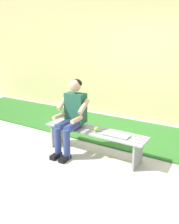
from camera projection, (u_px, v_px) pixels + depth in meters
name	position (u px, v px, depth m)	size (l,w,h in m)	color
ground_plane	(1.00, 163.00, 3.83)	(10.00, 7.00, 0.04)	beige
grass_strip	(122.00, 132.00, 5.02)	(9.00, 1.58, 0.03)	#2D6B28
brick_wall	(123.00, 50.00, 5.67)	(9.50, 0.24, 3.19)	#D1C684
bench_near	(94.00, 136.00, 3.99)	(1.78, 0.44, 0.43)	gray
person_seated	(72.00, 114.00, 3.99)	(0.50, 0.69, 1.24)	#1E513D
apple	(96.00, 129.00, 3.88)	(0.08, 0.08, 0.08)	#72B738
book_open	(116.00, 135.00, 3.73)	(0.41, 0.16, 0.02)	white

